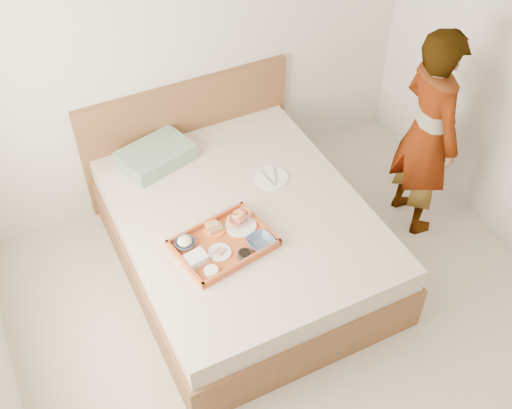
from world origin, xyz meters
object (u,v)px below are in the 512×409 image
object	(u,v)px
person	(428,134)
bed	(243,237)
tray	(224,243)
dinner_plate	(271,178)

from	to	relation	value
person	bed	bearing A→B (deg)	88.86
bed	tray	bearing A→B (deg)	-136.16
tray	person	size ratio (longest dim) A/B	0.37
dinner_plate	person	bearing A→B (deg)	-18.13
bed	dinner_plate	world-z (taller)	dinner_plate
tray	dinner_plate	distance (m)	0.71
bed	tray	distance (m)	0.45
tray	person	distance (m)	1.61
dinner_plate	person	distance (m)	1.12
bed	tray	world-z (taller)	tray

